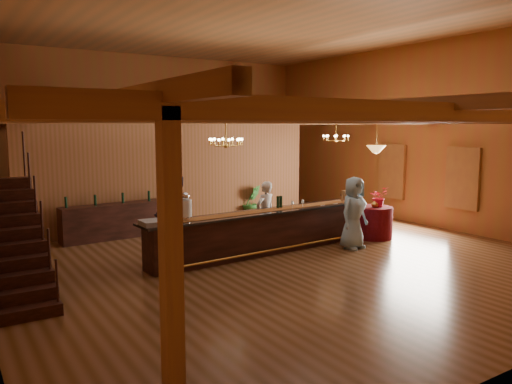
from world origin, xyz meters
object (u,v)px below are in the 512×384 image
backbar_shelf (124,220)px  chandelier_left (226,142)px  staff_second (174,217)px  tasting_bar (262,232)px  bartender (265,213)px  round_table (374,222)px  raffle_drum (346,195)px  pendant_lamp (376,149)px  guest (354,213)px  floor_plant (252,202)px  beverage_dispenser (186,207)px  chandelier_right (336,138)px

backbar_shelf → chandelier_left: bearing=-61.6°
staff_second → tasting_bar: bearing=155.6°
bartender → chandelier_left: bearing=-18.6°
tasting_bar → round_table: 3.46m
raffle_drum → pendant_lamp: 1.44m
tasting_bar → backbar_shelf: tasting_bar is taller
bartender → raffle_drum: bearing=153.2°
chandelier_left → guest: (2.68, -1.60, -1.75)m
pendant_lamp → floor_plant: (-1.33, 4.09, -1.84)m
beverage_dispenser → pendant_lamp: 5.54m
backbar_shelf → staff_second: bearing=-88.1°
pendant_lamp → guest: pendant_lamp is taller
raffle_drum → backbar_shelf: size_ratio=0.10×
tasting_bar → chandelier_left: 2.32m
backbar_shelf → pendant_lamp: 7.06m
beverage_dispenser → floor_plant: beverage_dispenser is taller
pendant_lamp → chandelier_right: bearing=71.8°
backbar_shelf → round_table: size_ratio=3.38×
pendant_lamp → bartender: (-2.90, 0.94, -1.59)m
tasting_bar → round_table: tasting_bar is taller
staff_second → bartender: bearing=174.6°
tasting_bar → backbar_shelf: size_ratio=1.82×
beverage_dispenser → floor_plant: bearing=43.5°
chandelier_left → floor_plant: 4.54m
beverage_dispenser → staff_second: size_ratio=0.31×
beverage_dispenser → bartender: (2.52, 0.74, -0.48)m
tasting_bar → pendant_lamp: size_ratio=6.78×
raffle_drum → bartender: 2.34m
bartender → guest: size_ratio=0.91×
chandelier_right → chandelier_left: bearing=-162.7°
pendant_lamp → staff_second: (-5.38, 0.93, -1.44)m
backbar_shelf → staff_second: (0.28, -2.82, 0.50)m
beverage_dispenser → guest: guest is taller
tasting_bar → floor_plant: size_ratio=5.44×
chandelier_left → guest: chandelier_left is taller
chandelier_right → staff_second: bearing=-165.5°
bartender → guest: (1.62, -1.50, 0.08)m
chandelier_right → pendant_lamp: size_ratio=0.89×
raffle_drum → staff_second: (-4.72, 0.54, -0.22)m
chandelier_left → staff_second: size_ratio=0.41×
backbar_shelf → bartender: (2.76, -2.81, 0.34)m
pendant_lamp → floor_plant: size_ratio=0.80×
tasting_bar → chandelier_right: bearing=24.5°
bartender → pendant_lamp: bearing=149.0°
tasting_bar → chandelier_right: size_ratio=7.63×
staff_second → floor_plant: staff_second is taller
backbar_shelf → chandelier_left: 3.86m
tasting_bar → pendant_lamp: bearing=-7.9°
tasting_bar → raffle_drum: raffle_drum is taller
tasting_bar → floor_plant: (2.12, 3.82, 0.05)m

